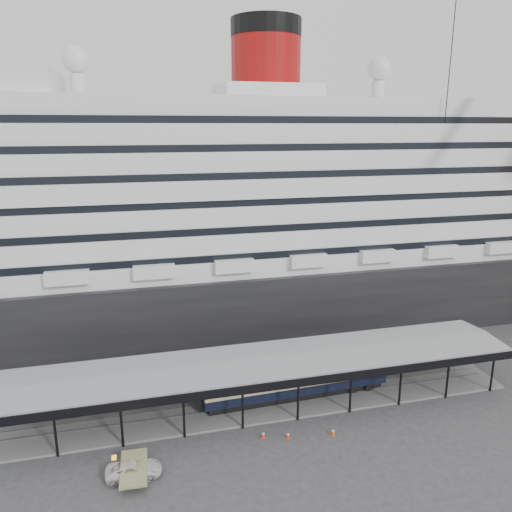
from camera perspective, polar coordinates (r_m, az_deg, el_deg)
The scene contains 8 objects.
ground at distance 52.49m, azimuth 1.97°, elevation -19.16°, with size 200.00×200.00×0.00m, color #323235.
cruise_ship at distance 75.62m, azimuth -4.79°, elevation 6.36°, with size 130.00×30.00×43.90m.
platform_canopy at distance 55.37m, azimuth 0.48°, elevation -14.34°, with size 56.00×9.18×5.30m.
port_truck at distance 47.65m, azimuth -13.78°, elevation -22.63°, with size 2.19×4.75×1.32m, color silver.
pullman_carriage at distance 56.37m, azimuth 4.61°, elevation -13.67°, with size 20.96×3.56×20.49m.
traffic_cone_left at distance 51.07m, azimuth 0.84°, elevation -19.72°, with size 0.46×0.46×0.75m.
traffic_cone_mid at distance 51.93m, azimuth 8.80°, elevation -19.23°, with size 0.43×0.43×0.81m.
traffic_cone_right at distance 51.08m, azimuth 3.68°, elevation -19.74°, with size 0.43×0.43×0.74m.
Camera 1 is at (-12.58, -41.76, 29.21)m, focal length 35.00 mm.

